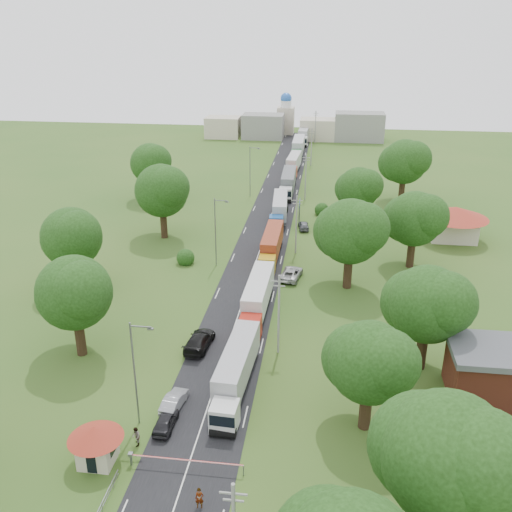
% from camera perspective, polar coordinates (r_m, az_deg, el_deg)
% --- Properties ---
extents(ground, '(260.00, 260.00, 0.00)m').
position_cam_1_polar(ground, '(68.00, -1.86, -6.16)').
color(ground, '#2F551C').
rests_on(ground, ground).
extents(road, '(8.00, 200.00, 0.04)m').
position_cam_1_polar(road, '(85.89, 0.26, 0.22)').
color(road, black).
rests_on(road, ground).
extents(boom_barrier, '(9.22, 0.35, 1.18)m').
position_cam_1_polar(boom_barrier, '(47.75, -8.65, -19.48)').
color(boom_barrier, slate).
rests_on(boom_barrier, ground).
extents(guard_booth, '(4.40, 4.40, 3.45)m').
position_cam_1_polar(guard_booth, '(48.65, -15.70, -17.29)').
color(guard_booth, beige).
rests_on(guard_booth, ground).
extents(info_sign, '(0.12, 3.10, 4.10)m').
position_cam_1_polar(info_sign, '(98.50, 4.38, 4.98)').
color(info_sign, slate).
rests_on(info_sign, ground).
extents(pole_1, '(1.60, 0.24, 9.00)m').
position_cam_1_polar(pole_1, '(59.05, 2.29, -5.74)').
color(pole_1, gray).
rests_on(pole_1, ground).
extents(pole_2, '(1.60, 0.24, 9.00)m').
position_cam_1_polar(pole_2, '(84.69, 4.05, 3.22)').
color(pole_2, gray).
rests_on(pole_2, ground).
extents(pole_3, '(1.60, 0.24, 9.00)m').
position_cam_1_polar(pole_3, '(111.47, 4.99, 7.95)').
color(pole_3, gray).
rests_on(pole_3, ground).
extents(pole_4, '(1.60, 0.24, 9.00)m').
position_cam_1_polar(pole_4, '(138.73, 5.57, 10.84)').
color(pole_4, gray).
rests_on(pole_4, ground).
extents(pole_5, '(1.60, 0.24, 9.00)m').
position_cam_1_polar(pole_5, '(166.24, 5.96, 12.77)').
color(pole_5, gray).
rests_on(pole_5, ground).
extents(lamp_0, '(2.03, 0.22, 10.00)m').
position_cam_1_polar(lamp_0, '(49.74, -11.92, -11.04)').
color(lamp_0, slate).
rests_on(lamp_0, ground).
extents(lamp_1, '(2.03, 0.22, 10.00)m').
position_cam_1_polar(lamp_1, '(80.10, -3.98, 2.73)').
color(lamp_1, slate).
rests_on(lamp_1, ground).
extents(lamp_2, '(2.03, 0.22, 10.00)m').
position_cam_1_polar(lamp_2, '(113.17, -0.53, 8.71)').
color(lamp_2, slate).
rests_on(lamp_2, ground).
extents(tree_1, '(9.60, 9.60, 12.05)m').
position_cam_1_polar(tree_1, '(39.02, 18.56, -18.38)').
color(tree_1, '#382616').
rests_on(tree_1, ground).
extents(tree_2, '(8.00, 8.00, 10.10)m').
position_cam_1_polar(tree_2, '(48.73, 11.27, -10.29)').
color(tree_2, '#382616').
rests_on(tree_2, ground).
extents(tree_3, '(8.80, 8.80, 11.07)m').
position_cam_1_polar(tree_3, '(57.86, 16.74, -4.56)').
color(tree_3, '#382616').
rests_on(tree_3, ground).
extents(tree_4, '(9.60, 9.60, 12.05)m').
position_cam_1_polar(tree_4, '(73.38, 9.42, 2.49)').
color(tree_4, '#382616').
rests_on(tree_4, ground).
extents(tree_5, '(8.80, 8.80, 11.07)m').
position_cam_1_polar(tree_5, '(81.96, 15.57, 3.64)').
color(tree_5, '#382616').
rests_on(tree_5, ground).
extents(tree_6, '(8.00, 8.00, 10.10)m').
position_cam_1_polar(tree_6, '(97.64, 10.22, 6.73)').
color(tree_6, '#382616').
rests_on(tree_6, ground).
extents(tree_7, '(9.60, 9.60, 12.05)m').
position_cam_1_polar(tree_7, '(112.66, 14.62, 9.13)').
color(tree_7, '#382616').
rests_on(tree_7, ground).
extents(tree_10, '(8.80, 8.80, 11.07)m').
position_cam_1_polar(tree_10, '(60.54, -17.68, -3.43)').
color(tree_10, '#382616').
rests_on(tree_10, ground).
extents(tree_11, '(8.80, 8.80, 11.07)m').
position_cam_1_polar(tree_11, '(75.87, -17.94, 1.84)').
color(tree_11, '#382616').
rests_on(tree_11, ground).
extents(tree_12, '(9.60, 9.60, 12.05)m').
position_cam_1_polar(tree_12, '(91.32, -9.40, 6.50)').
color(tree_12, '#382616').
rests_on(tree_12, ground).
extents(tree_13, '(8.80, 8.80, 11.07)m').
position_cam_1_polar(tree_13, '(112.27, -10.48, 9.11)').
color(tree_13, '#382616').
rests_on(tree_13, ground).
extents(house_brick, '(8.60, 6.60, 5.20)m').
position_cam_1_polar(house_brick, '(57.91, 22.78, -10.66)').
color(house_brick, maroon).
rests_on(house_brick, ground).
extents(house_cream, '(10.08, 10.08, 5.80)m').
position_cam_1_polar(house_cream, '(95.58, 19.24, 3.60)').
color(house_cream, beige).
rests_on(house_cream, ground).
extents(distant_town, '(52.00, 8.00, 8.00)m').
position_cam_1_polar(distant_town, '(171.56, 4.35, 12.73)').
color(distant_town, gray).
rests_on(distant_town, ground).
extents(church, '(5.00, 5.00, 12.30)m').
position_cam_1_polar(church, '(179.44, 2.99, 13.81)').
color(church, beige).
rests_on(church, ground).
extents(truck_0, '(2.98, 13.96, 3.86)m').
position_cam_1_polar(truck_0, '(54.83, -2.04, -11.41)').
color(truck_0, silver).
rests_on(truck_0, ground).
extents(truck_1, '(2.67, 14.32, 3.97)m').
position_cam_1_polar(truck_1, '(67.93, 0.14, -4.17)').
color(truck_1, '#A91F13').
rests_on(truck_1, ground).
extents(truck_2, '(2.39, 13.70, 3.80)m').
position_cam_1_polar(truck_2, '(83.71, 1.56, 1.08)').
color(truck_2, '#C09116').
rests_on(truck_2, ground).
extents(truck_3, '(3.11, 13.94, 3.85)m').
position_cam_1_polar(truck_3, '(100.08, 2.37, 4.74)').
color(truck_3, navy).
rests_on(truck_3, ground).
extents(truck_4, '(2.80, 14.77, 4.09)m').
position_cam_1_polar(truck_4, '(116.44, 3.24, 7.36)').
color(truck_4, silver).
rests_on(truck_4, ground).
extents(truck_5, '(2.96, 13.68, 3.78)m').
position_cam_1_polar(truck_5, '(133.02, 3.77, 9.21)').
color(truck_5, red).
rests_on(truck_5, ground).
extents(truck_6, '(2.75, 15.55, 4.31)m').
position_cam_1_polar(truck_6, '(149.64, 4.24, 10.81)').
color(truck_6, '#21582B').
rests_on(truck_6, ground).
extents(truck_7, '(2.99, 14.75, 4.08)m').
position_cam_1_polar(truck_7, '(166.86, 4.82, 11.97)').
color(truck_7, silver).
rests_on(truck_7, ground).
extents(car_lane_front, '(1.65, 3.94, 1.33)m').
position_cam_1_polar(car_lane_front, '(51.71, -9.03, -16.02)').
color(car_lane_front, black).
rests_on(car_lane_front, ground).
extents(car_lane_mid, '(1.94, 4.23, 1.35)m').
position_cam_1_polar(car_lane_mid, '(53.86, -8.18, -14.16)').
color(car_lane_mid, '#93949A').
rests_on(car_lane_mid, ground).
extents(car_lane_rear, '(2.83, 5.91, 1.66)m').
position_cam_1_polar(car_lane_rear, '(62.05, -5.70, -8.43)').
color(car_lane_rear, black).
rests_on(car_lane_rear, ground).
extents(car_verge_near, '(3.27, 5.63, 1.47)m').
position_cam_1_polar(car_verge_near, '(77.66, 3.54, -1.75)').
color(car_verge_near, '#ADADAD').
rests_on(car_verge_near, ground).
extents(car_verge_far, '(2.18, 4.26, 1.39)m').
position_cam_1_polar(car_verge_far, '(96.16, 4.79, 3.07)').
color(car_verge_far, '#4F5256').
rests_on(car_verge_far, ground).
extents(pedestrian_near, '(0.66, 0.47, 1.70)m').
position_cam_1_polar(pedestrian_near, '(44.69, -5.68, -22.99)').
color(pedestrian_near, gray).
rests_on(pedestrian_near, ground).
extents(pedestrian_booth, '(0.89, 1.00, 1.72)m').
position_cam_1_polar(pedestrian_booth, '(50.27, -11.91, -17.29)').
color(pedestrian_booth, gray).
rests_on(pedestrian_booth, ground).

